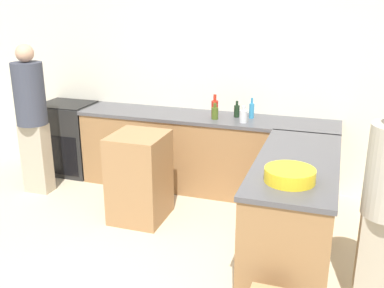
{
  "coord_description": "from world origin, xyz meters",
  "views": [
    {
      "loc": [
        1.44,
        -2.88,
        2.24
      ],
      "look_at": [
        0.22,
        0.78,
        0.96
      ],
      "focal_mm": 42.0,
      "sensor_mm": 36.0,
      "label": 1
    }
  ],
  "objects_px": {
    "mixing_bowl": "(290,175)",
    "hot_sauce_bottle": "(215,108)",
    "vinegar_bottle_clear": "(243,116)",
    "person_by_range": "(32,115)",
    "island_table": "(140,177)",
    "wine_bottle_dark": "(237,111)",
    "olive_oil_bottle": "(215,113)",
    "range_oven": "(69,138)",
    "dish_soap_bottle": "(252,110)"
  },
  "relations": [
    {
      "from": "dish_soap_bottle",
      "to": "hot_sauce_bottle",
      "type": "height_order",
      "value": "hot_sauce_bottle"
    },
    {
      "from": "hot_sauce_bottle",
      "to": "person_by_range",
      "type": "xyz_separation_m",
      "value": [
        -1.98,
        -0.69,
        -0.07
      ]
    },
    {
      "from": "hot_sauce_bottle",
      "to": "vinegar_bottle_clear",
      "type": "xyz_separation_m",
      "value": [
        0.36,
        -0.13,
        -0.03
      ]
    },
    {
      "from": "mixing_bowl",
      "to": "person_by_range",
      "type": "xyz_separation_m",
      "value": [
        -3.02,
        0.96,
        -0.02
      ]
    },
    {
      "from": "island_table",
      "to": "olive_oil_bottle",
      "type": "bearing_deg",
      "value": 55.96
    },
    {
      "from": "range_oven",
      "to": "mixing_bowl",
      "type": "distance_m",
      "value": 3.48
    },
    {
      "from": "vinegar_bottle_clear",
      "to": "wine_bottle_dark",
      "type": "bearing_deg",
      "value": 120.48
    },
    {
      "from": "range_oven",
      "to": "vinegar_bottle_clear",
      "type": "xyz_separation_m",
      "value": [
        2.34,
        -0.14,
        0.53
      ]
    },
    {
      "from": "mixing_bowl",
      "to": "hot_sauce_bottle",
      "type": "xyz_separation_m",
      "value": [
        -1.04,
        1.65,
        0.05
      ]
    },
    {
      "from": "mixing_bowl",
      "to": "wine_bottle_dark",
      "type": "height_order",
      "value": "wine_bottle_dark"
    },
    {
      "from": "island_table",
      "to": "wine_bottle_dark",
      "type": "distance_m",
      "value": 1.37
    },
    {
      "from": "range_oven",
      "to": "island_table",
      "type": "xyz_separation_m",
      "value": [
        1.44,
        -0.93,
        -0.0
      ]
    },
    {
      "from": "person_by_range",
      "to": "island_table",
      "type": "bearing_deg",
      "value": -9.62
    },
    {
      "from": "range_oven",
      "to": "olive_oil_bottle",
      "type": "bearing_deg",
      "value": -2.76
    },
    {
      "from": "vinegar_bottle_clear",
      "to": "range_oven",
      "type": "bearing_deg",
      "value": 176.69
    },
    {
      "from": "vinegar_bottle_clear",
      "to": "person_by_range",
      "type": "bearing_deg",
      "value": -166.74
    },
    {
      "from": "hot_sauce_bottle",
      "to": "person_by_range",
      "type": "bearing_deg",
      "value": -160.86
    },
    {
      "from": "hot_sauce_bottle",
      "to": "vinegar_bottle_clear",
      "type": "height_order",
      "value": "hot_sauce_bottle"
    },
    {
      "from": "olive_oil_bottle",
      "to": "dish_soap_bottle",
      "type": "xyz_separation_m",
      "value": [
        0.38,
        0.17,
        0.02
      ]
    },
    {
      "from": "hot_sauce_bottle",
      "to": "mixing_bowl",
      "type": "bearing_deg",
      "value": -57.67
    },
    {
      "from": "mixing_bowl",
      "to": "vinegar_bottle_clear",
      "type": "bearing_deg",
      "value": 114.18
    },
    {
      "from": "island_table",
      "to": "wine_bottle_dark",
      "type": "height_order",
      "value": "wine_bottle_dark"
    },
    {
      "from": "olive_oil_bottle",
      "to": "dish_soap_bottle",
      "type": "distance_m",
      "value": 0.42
    },
    {
      "from": "olive_oil_bottle",
      "to": "dish_soap_bottle",
      "type": "bearing_deg",
      "value": 23.77
    },
    {
      "from": "range_oven",
      "to": "mixing_bowl",
      "type": "relative_size",
      "value": 2.42
    },
    {
      "from": "dish_soap_bottle",
      "to": "wine_bottle_dark",
      "type": "distance_m",
      "value": 0.17
    },
    {
      "from": "range_oven",
      "to": "island_table",
      "type": "bearing_deg",
      "value": -32.85
    },
    {
      "from": "range_oven",
      "to": "island_table",
      "type": "distance_m",
      "value": 1.72
    },
    {
      "from": "range_oven",
      "to": "olive_oil_bottle",
      "type": "distance_m",
      "value": 2.08
    },
    {
      "from": "range_oven",
      "to": "hot_sauce_bottle",
      "type": "relative_size",
      "value": 3.54
    },
    {
      "from": "range_oven",
      "to": "dish_soap_bottle",
      "type": "bearing_deg",
      "value": 1.73
    },
    {
      "from": "range_oven",
      "to": "person_by_range",
      "type": "relative_size",
      "value": 0.53
    },
    {
      "from": "olive_oil_bottle",
      "to": "wine_bottle_dark",
      "type": "xyz_separation_m",
      "value": [
        0.21,
        0.17,
        0.0
      ]
    },
    {
      "from": "vinegar_bottle_clear",
      "to": "person_by_range",
      "type": "xyz_separation_m",
      "value": [
        -2.34,
        -0.55,
        -0.04
      ]
    },
    {
      "from": "olive_oil_bottle",
      "to": "hot_sauce_bottle",
      "type": "xyz_separation_m",
      "value": [
        -0.03,
        0.1,
        0.03
      ]
    },
    {
      "from": "wine_bottle_dark",
      "to": "vinegar_bottle_clear",
      "type": "height_order",
      "value": "wine_bottle_dark"
    },
    {
      "from": "olive_oil_bottle",
      "to": "island_table",
      "type": "bearing_deg",
      "value": -124.04
    },
    {
      "from": "range_oven",
      "to": "island_table",
      "type": "relative_size",
      "value": 1.01
    },
    {
      "from": "range_oven",
      "to": "hot_sauce_bottle",
      "type": "bearing_deg",
      "value": -0.03
    },
    {
      "from": "hot_sauce_bottle",
      "to": "vinegar_bottle_clear",
      "type": "distance_m",
      "value": 0.39
    },
    {
      "from": "wine_bottle_dark",
      "to": "hot_sauce_bottle",
      "type": "height_order",
      "value": "hot_sauce_bottle"
    },
    {
      "from": "dish_soap_bottle",
      "to": "island_table",
      "type": "bearing_deg",
      "value": -133.36
    },
    {
      "from": "island_table",
      "to": "mixing_bowl",
      "type": "height_order",
      "value": "mixing_bowl"
    },
    {
      "from": "range_oven",
      "to": "wine_bottle_dark",
      "type": "bearing_deg",
      "value": 1.81
    },
    {
      "from": "range_oven",
      "to": "vinegar_bottle_clear",
      "type": "height_order",
      "value": "vinegar_bottle_clear"
    },
    {
      "from": "dish_soap_bottle",
      "to": "person_by_range",
      "type": "bearing_deg",
      "value": -162.38
    },
    {
      "from": "dish_soap_bottle",
      "to": "mixing_bowl",
      "type": "bearing_deg",
      "value": -69.91
    },
    {
      "from": "olive_oil_bottle",
      "to": "vinegar_bottle_clear",
      "type": "distance_m",
      "value": 0.34
    },
    {
      "from": "range_oven",
      "to": "person_by_range",
      "type": "height_order",
      "value": "person_by_range"
    },
    {
      "from": "island_table",
      "to": "hot_sauce_bottle",
      "type": "bearing_deg",
      "value": 60.11
    }
  ]
}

